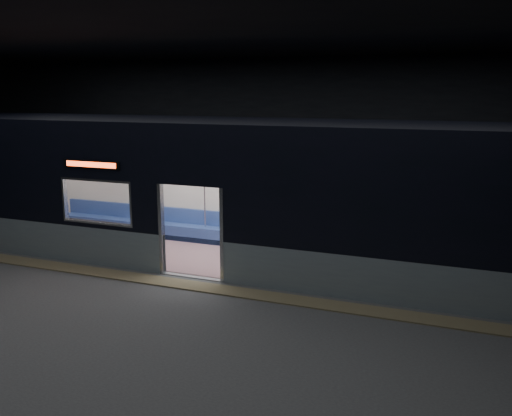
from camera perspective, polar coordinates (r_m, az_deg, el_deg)
The scene contains 7 objects.
station_floor at distance 11.22m, azimuth -9.22°, elevation -8.93°, with size 24.00×14.00×0.01m, color #47494C.
station_envelope at distance 10.47m, azimuth -9.92°, elevation 10.14°, with size 24.00×14.00×5.00m.
tactile_strip at distance 11.65m, azimuth -7.85°, elevation -7.95°, with size 22.80×0.50×0.03m, color #8C7F59.
metro_car at distance 12.90m, azimuth -3.84°, elevation 2.55°, with size 18.00×3.04×3.35m.
passenger at distance 13.24m, azimuth 8.04°, elevation -1.78°, with size 0.45×0.75×1.45m.
handbag at distance 13.05m, azimuth 7.67°, elevation -2.61°, with size 0.27×0.23×0.14m, color black.
transit_map at distance 13.13m, azimuth 16.68°, elevation 0.46°, with size 0.92×0.03×0.60m, color white.
Camera 1 is at (5.36, -8.99, 4.03)m, focal length 38.00 mm.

